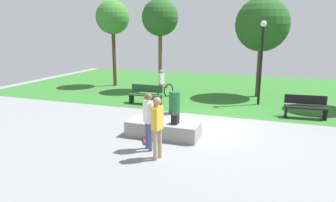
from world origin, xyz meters
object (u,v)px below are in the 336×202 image
Objects in this scene: skateboard_by_ledge at (146,139)px; lamp_post at (262,54)px; skater_watching at (148,117)px; cyclist_on_bicycle at (161,86)px; tree_tall_oak at (262,25)px; skater_performing_trick at (157,123)px; tree_young_birch at (160,18)px; trash_bin at (175,103)px; tree_slender_maple at (113,18)px; park_bench_near_lamppost at (305,106)px; backpack_on_ledge at (175,119)px; concrete_ledge at (163,129)px; park_bench_by_oak at (146,94)px.

lamp_post is (3.11, 6.31, 2.33)m from skateboard_by_ledge.
skater_watching is 7.15m from cyclist_on_bicycle.
skater_performing_trick is at bearing -102.57° from tree_tall_oak.
trash_bin is at bearing -62.43° from tree_young_birch.
tree_slender_maple is at bearing 124.61° from skateboard_by_ledge.
tree_young_birch is at bearing 112.15° from cyclist_on_bicycle.
tree_slender_maple is 1.03× the size of tree_tall_oak.
skater_performing_trick is at bearing -125.82° from park_bench_near_lamppost.
cyclist_on_bicycle is at bearing -153.85° from backpack_on_ledge.
cyclist_on_bicycle is at bearing -177.96° from lamp_post.
lamp_post is at bearing 159.70° from backpack_on_ledge.
skateboard_by_ledge is (-0.86, 1.18, -0.96)m from skater_performing_trick.
lamp_post is (9.03, -2.28, -1.83)m from tree_slender_maple.
skateboard_by_ledge is 6.80m from park_bench_near_lamppost.
concrete_ledge is at bearing 90.32° from skater_watching.
backpack_on_ledge is at bearing -105.49° from tree_tall_oak.
skater_performing_trick is 10.00m from tree_tall_oak.
skateboard_by_ledge is 7.41m from lamp_post.
park_bench_near_lamppost is at bearing 42.37° from skateboard_by_ledge.
concrete_ledge is 7.56× the size of backpack_on_ledge.
tree_slender_maple is (-3.89, 3.94, 3.74)m from park_bench_by_oak.
concrete_ledge is at bearing -68.43° from tree_young_birch.
concrete_ledge is 8.95m from tree_young_birch.
tree_young_birch reaches higher than skater_watching.
skater_performing_trick is 1.84× the size of trash_bin.
cyclist_on_bicycle is (-1.81, 6.14, 0.57)m from skateboard_by_ledge.
concrete_ledge is 0.62× the size of lamp_post.
skater_watching is 0.33× the size of tree_tall_oak.
skater_watching reaches higher than park_bench_near_lamppost.
skater_watching is at bearing 132.99° from skater_performing_trick.
tree_young_birch reaches higher than concrete_ledge.
trash_bin is (-0.18, 3.46, 0.41)m from skateboard_by_ledge.
tree_slender_maple is (-6.31, 9.25, 3.21)m from skater_watching.
park_bench_near_lamppost and park_bench_by_oak have the same top height.
lamp_post is at bearing 137.68° from park_bench_near_lamppost.
trash_bin is at bearing -160.07° from backpack_on_ledge.
concrete_ledge is at bearing -97.33° from backpack_on_ledge.
tree_young_birch reaches higher than cyclist_on_bicycle.
skateboard_by_ledge is 0.48× the size of park_bench_near_lamppost.
skateboard_by_ledge is 9.48m from tree_tall_oak.
skater_watching is 0.44× the size of lamp_post.
park_bench_near_lamppost is at bearing 12.12° from trash_bin.
park_bench_by_oak is 6.69m from tree_slender_maple.
concrete_ledge is at bearing 56.61° from skateboard_by_ledge.
tree_tall_oak is 6.58m from trash_bin.
skater_watching is (-0.44, -1.16, 0.34)m from backpack_on_ledge.
trash_bin is at bearing -167.88° from park_bench_near_lamppost.
park_bench_by_oak is at bearing 147.27° from trash_bin.
skateboard_by_ledge is 0.15× the size of tree_tall_oak.
park_bench_near_lamppost is (4.15, 5.75, -0.54)m from skater_performing_trick.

